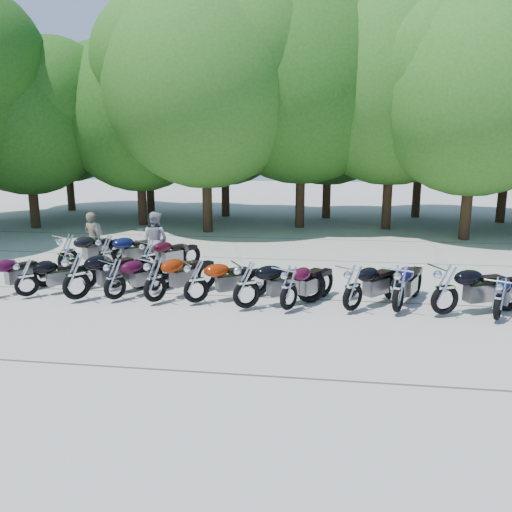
# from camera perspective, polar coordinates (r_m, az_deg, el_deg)

# --- Properties ---
(ground) EXTENTS (90.00, 90.00, 0.00)m
(ground) POSITION_cam_1_polar(r_m,az_deg,el_deg) (11.63, -1.01, -6.89)
(ground) COLOR #A5A095
(ground) RESTS_ON ground
(tree_1) EXTENTS (6.97, 6.97, 8.55)m
(tree_1) POSITION_cam_1_polar(r_m,az_deg,el_deg) (26.03, -24.83, 14.03)
(tree_1) COLOR #3A2614
(tree_1) RESTS_ON ground
(tree_2) EXTENTS (7.31, 7.31, 8.97)m
(tree_2) POSITION_cam_1_polar(r_m,az_deg,el_deg) (25.36, -13.35, 15.45)
(tree_2) COLOR #3A2614
(tree_2) RESTS_ON ground
(tree_3) EXTENTS (8.70, 8.70, 10.67)m
(tree_3) POSITION_cam_1_polar(r_m,az_deg,el_deg) (22.83, -5.87, 18.62)
(tree_3) COLOR #3A2614
(tree_3) RESTS_ON ground
(tree_4) EXTENTS (9.13, 9.13, 11.20)m
(tree_4) POSITION_cam_1_polar(r_m,az_deg,el_deg) (24.12, 5.31, 19.05)
(tree_4) COLOR #3A2614
(tree_4) RESTS_ON ground
(tree_5) EXTENTS (9.04, 9.04, 11.10)m
(tree_5) POSITION_cam_1_polar(r_m,az_deg,el_deg) (24.37, 15.46, 18.46)
(tree_5) COLOR #3A2614
(tree_5) RESTS_ON ground
(tree_6) EXTENTS (8.00, 8.00, 9.82)m
(tree_6) POSITION_cam_1_polar(r_m,az_deg,el_deg) (22.52, 23.90, 16.45)
(tree_6) COLOR #3A2614
(tree_6) RESTS_ON ground
(tree_9) EXTENTS (7.59, 7.59, 9.32)m
(tree_9) POSITION_cam_1_polar(r_m,az_deg,el_deg) (32.29, -21.04, 14.64)
(tree_9) COLOR #3A2614
(tree_9) RESTS_ON ground
(tree_10) EXTENTS (7.78, 7.78, 9.55)m
(tree_10) POSITION_cam_1_polar(r_m,az_deg,el_deg) (29.60, -12.37, 15.70)
(tree_10) COLOR #3A2614
(tree_10) RESTS_ON ground
(tree_11) EXTENTS (7.56, 7.56, 9.28)m
(tree_11) POSITION_cam_1_polar(r_m,az_deg,el_deg) (27.86, -3.63, 15.84)
(tree_11) COLOR #3A2614
(tree_11) RESTS_ON ground
(tree_12) EXTENTS (7.88, 7.88, 9.67)m
(tree_12) POSITION_cam_1_polar(r_m,az_deg,el_deg) (27.37, 8.36, 16.28)
(tree_12) COLOR #3A2614
(tree_12) RESTS_ON ground
(tree_13) EXTENTS (8.31, 8.31, 10.20)m
(tree_13) POSITION_cam_1_polar(r_m,az_deg,el_deg) (28.83, 18.54, 16.21)
(tree_13) COLOR #3A2614
(tree_13) RESTS_ON ground
(tree_14) EXTENTS (8.02, 8.02, 9.84)m
(tree_14) POSITION_cam_1_polar(r_m,az_deg,el_deg) (28.46, 27.22, 15.14)
(tree_14) COLOR #3A2614
(tree_14) RESTS_ON ground
(motorcycle_1) EXTENTS (1.95, 1.83, 1.16)m
(motorcycle_1) POSITION_cam_1_polar(r_m,az_deg,el_deg) (14.07, -24.81, -2.16)
(motorcycle_1) COLOR black
(motorcycle_1) RESTS_ON ground
(motorcycle_2) EXTENTS (2.20, 2.43, 1.42)m
(motorcycle_2) POSITION_cam_1_polar(r_m,az_deg,el_deg) (13.23, -19.90, -2.03)
(motorcycle_2) COLOR black
(motorcycle_2) RESTS_ON ground
(motorcycle_3) EXTENTS (1.78, 2.20, 1.24)m
(motorcycle_3) POSITION_cam_1_polar(r_m,az_deg,el_deg) (12.99, -15.87, -2.43)
(motorcycle_3) COLOR #34071C
(motorcycle_3) RESTS_ON ground
(motorcycle_4) EXTENTS (1.89, 2.40, 1.35)m
(motorcycle_4) POSITION_cam_1_polar(r_m,az_deg,el_deg) (12.53, -11.49, -2.49)
(motorcycle_4) COLOR maroon
(motorcycle_4) RESTS_ON ground
(motorcycle_5) EXTENTS (2.28, 1.79, 1.28)m
(motorcycle_5) POSITION_cam_1_polar(r_m,az_deg,el_deg) (12.31, -6.88, -2.77)
(motorcycle_5) COLOR maroon
(motorcycle_5) RESTS_ON ground
(motorcycle_6) EXTENTS (2.45, 1.82, 1.36)m
(motorcycle_6) POSITION_cam_1_polar(r_m,az_deg,el_deg) (11.80, -1.09, -3.16)
(motorcycle_6) COLOR black
(motorcycle_6) RESTS_ON ground
(motorcycle_7) EXTENTS (1.73, 2.27, 1.26)m
(motorcycle_7) POSITION_cam_1_polar(r_m,az_deg,el_deg) (11.73, 3.78, -3.51)
(motorcycle_7) COLOR #37071A
(motorcycle_7) RESTS_ON ground
(motorcycle_8) EXTENTS (2.05, 2.20, 1.31)m
(motorcycle_8) POSITION_cam_1_polar(r_m,az_deg,el_deg) (11.85, 11.02, -3.45)
(motorcycle_8) COLOR black
(motorcycle_8) RESTS_ON ground
(motorcycle_9) EXTENTS (1.56, 2.42, 1.31)m
(motorcycle_9) POSITION_cam_1_polar(r_m,az_deg,el_deg) (12.00, 16.01, -3.48)
(motorcycle_9) COLOR black
(motorcycle_9) RESTS_ON ground
(motorcycle_10) EXTENTS (2.55, 1.66, 1.39)m
(motorcycle_10) POSITION_cam_1_polar(r_m,az_deg,el_deg) (12.14, 20.84, -3.46)
(motorcycle_10) COLOR black
(motorcycle_10) RESTS_ON ground
(motorcycle_11) EXTENTS (1.46, 2.11, 1.16)m
(motorcycle_11) POSITION_cam_1_polar(r_m,az_deg,el_deg) (12.31, 26.02, -4.28)
(motorcycle_11) COLOR black
(motorcycle_11) RESTS_ON ground
(motorcycle_13) EXTENTS (1.91, 2.45, 1.37)m
(motorcycle_13) POSITION_cam_1_polar(r_m,az_deg,el_deg) (16.37, -20.73, 0.49)
(motorcycle_13) COLOR black
(motorcycle_13) RESTS_ON ground
(motorcycle_14) EXTENTS (2.14, 2.28, 1.36)m
(motorcycle_14) POSITION_cam_1_polar(r_m,az_deg,el_deg) (15.92, -16.75, 0.42)
(motorcycle_14) COLOR #0C1237
(motorcycle_14) RESTS_ON ground
(motorcycle_15) EXTENTS (1.88, 2.12, 1.23)m
(motorcycle_15) POSITION_cam_1_polar(r_m,az_deg,el_deg) (15.41, -12.22, 0.06)
(motorcycle_15) COLOR #320612
(motorcycle_15) RESTS_ON ground
(rider_0) EXTENTS (0.73, 0.60, 1.74)m
(rider_0) POSITION_cam_1_polar(r_m,az_deg,el_deg) (17.32, -18.15, 1.93)
(rider_0) COLOR brown
(rider_0) RESTS_ON ground
(rider_1) EXTENTS (1.06, 0.93, 1.83)m
(rider_1) POSITION_cam_1_polar(r_m,az_deg,el_deg) (16.25, -11.43, 1.80)
(rider_1) COLOR #9E9EA1
(rider_1) RESTS_ON ground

